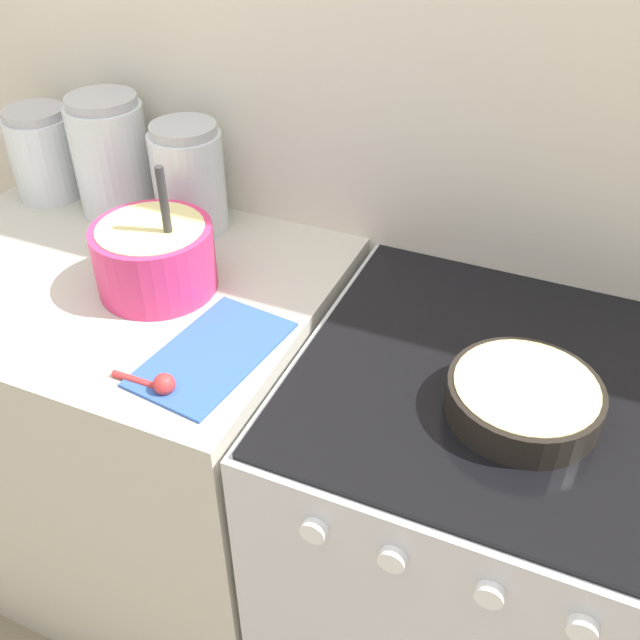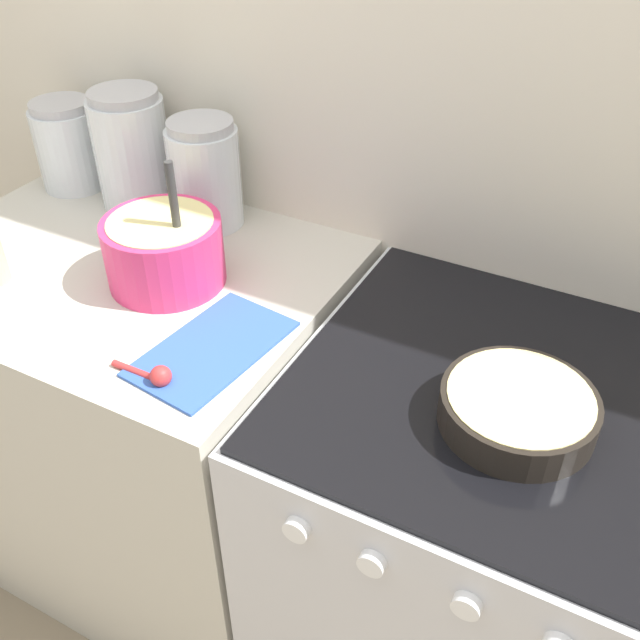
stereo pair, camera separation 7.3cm
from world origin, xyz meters
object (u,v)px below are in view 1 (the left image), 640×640
(storage_jar_right, at_px, (190,185))
(storage_jar_middle, at_px, (113,164))
(mixing_bowl, at_px, (154,254))
(stove, at_px, (467,548))
(storage_jar_left, at_px, (45,159))
(baking_pan, at_px, (524,398))

(storage_jar_right, bearing_deg, storage_jar_middle, 180.00)
(mixing_bowl, distance_m, storage_jar_middle, 0.35)
(stove, xyz_separation_m, storage_jar_left, (-1.12, 0.23, 0.55))
(mixing_bowl, distance_m, baking_pan, 0.72)
(baking_pan, relative_size, storage_jar_middle, 0.90)
(stove, relative_size, storage_jar_left, 4.46)
(mixing_bowl, xyz_separation_m, baking_pan, (0.71, -0.07, -0.04))
(mixing_bowl, height_order, storage_jar_middle, storage_jar_middle)
(stove, xyz_separation_m, mixing_bowl, (-0.67, 0.00, 0.54))
(stove, relative_size, baking_pan, 3.89)
(mixing_bowl, xyz_separation_m, storage_jar_middle, (-0.26, 0.23, 0.04))
(storage_jar_right, bearing_deg, stove, -17.63)
(mixing_bowl, relative_size, storage_jar_left, 1.25)
(mixing_bowl, distance_m, storage_jar_right, 0.24)
(baking_pan, bearing_deg, mixing_bowl, 174.45)
(mixing_bowl, xyz_separation_m, storage_jar_left, (-0.45, 0.23, 0.01))
(stove, bearing_deg, baking_pan, -57.84)
(storage_jar_left, relative_size, storage_jar_middle, 0.79)
(storage_jar_middle, bearing_deg, storage_jar_right, -0.00)
(storage_jar_left, distance_m, storage_jar_right, 0.39)
(stove, xyz_separation_m, baking_pan, (0.04, -0.07, 0.49))
(baking_pan, relative_size, storage_jar_left, 1.15)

